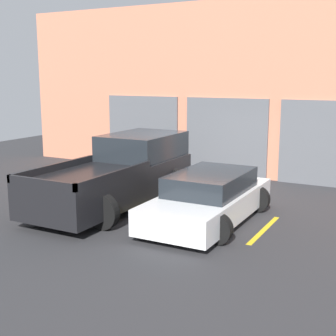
{
  "coord_description": "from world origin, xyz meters",
  "views": [
    {
      "loc": [
        5.63,
        -12.2,
        3.46
      ],
      "look_at": [
        0.0,
        -1.67,
        1.1
      ],
      "focal_mm": 50.0,
      "sensor_mm": 36.0,
      "label": 1
    }
  ],
  "objects": [
    {
      "name": "pickup_truck",
      "position": [
        -1.38,
        -1.83,
        0.85
      ],
      "size": [
        2.56,
        5.49,
        1.81
      ],
      "color": "black",
      "rests_on": "ground"
    },
    {
      "name": "shophouse_building",
      "position": [
        -0.01,
        3.29,
        2.94
      ],
      "size": [
        17.37,
        0.68,
        5.97
      ],
      "color": "#D17A5B",
      "rests_on": "ground"
    },
    {
      "name": "ground_plane",
      "position": [
        0.0,
        0.0,
        0.0
      ],
      "size": [
        28.0,
        28.0,
        0.0
      ],
      "primitive_type": "plane",
      "color": "#2D2D30"
    },
    {
      "name": "parking_stripe_centre",
      "position": [
        2.76,
        -2.17,
        0.0
      ],
      "size": [
        0.12,
        2.2,
        0.01
      ],
      "primitive_type": "cube",
      "color": "gold",
      "rests_on": "ground"
    },
    {
      "name": "parking_stripe_far_left",
      "position": [
        -2.76,
        -2.17,
        0.0
      ],
      "size": [
        0.12,
        2.2,
        0.01
      ],
      "primitive_type": "cube",
      "color": "gold",
      "rests_on": "ground"
    },
    {
      "name": "sedan_white",
      "position": [
        1.38,
        -2.14,
        0.57
      ],
      "size": [
        2.2,
        4.36,
        1.2
      ],
      "color": "white",
      "rests_on": "ground"
    },
    {
      "name": "parking_stripe_left",
      "position": [
        0.0,
        -2.17,
        0.0
      ],
      "size": [
        0.12,
        2.2,
        0.01
      ],
      "primitive_type": "cube",
      "color": "gold",
      "rests_on": "ground"
    }
  ]
}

